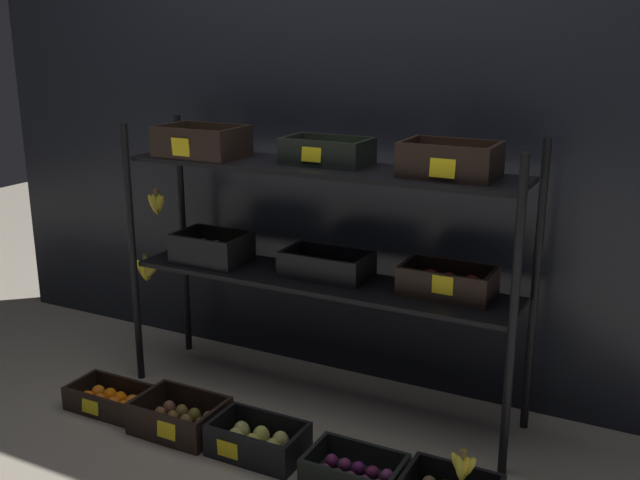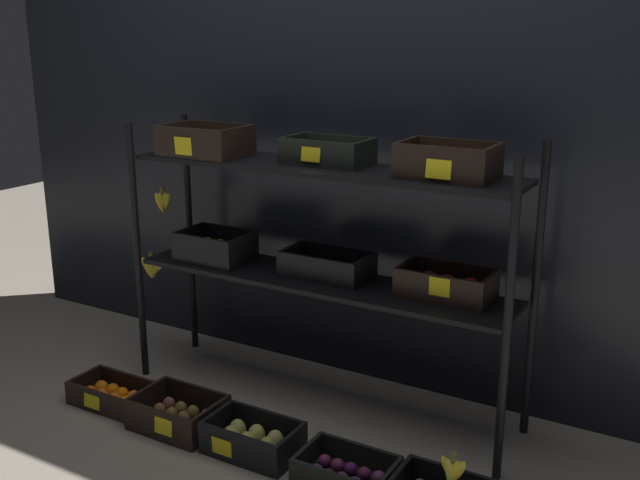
# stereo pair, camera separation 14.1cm
# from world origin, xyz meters

# --- Properties ---
(ground_plane) EXTENTS (10.00, 10.00, 0.00)m
(ground_plane) POSITION_xyz_m (0.00, 0.00, 0.00)
(ground_plane) COLOR gray
(storefront_wall) EXTENTS (4.10, 0.12, 2.30)m
(storefront_wall) POSITION_xyz_m (0.00, 0.38, 1.15)
(storefront_wall) COLOR black
(storefront_wall) RESTS_ON ground_plane
(display_rack) EXTENTS (1.83, 0.40, 1.19)m
(display_rack) POSITION_xyz_m (-0.01, 0.01, 0.82)
(display_rack) COLOR black
(display_rack) RESTS_ON ground_plane
(crate_ground_tangerine) EXTENTS (0.35, 0.21, 0.10)m
(crate_ground_tangerine) POSITION_xyz_m (-0.77, -0.48, 0.04)
(crate_ground_tangerine) COLOR black
(crate_ground_tangerine) RESTS_ON ground_plane
(crate_ground_kiwi) EXTENTS (0.35, 0.26, 0.13)m
(crate_ground_kiwi) POSITION_xyz_m (-0.39, -0.48, 0.05)
(crate_ground_kiwi) COLOR black
(crate_ground_kiwi) RESTS_ON ground_plane
(crate_ground_pear) EXTENTS (0.36, 0.22, 0.13)m
(crate_ground_pear) POSITION_xyz_m (-0.02, -0.49, 0.05)
(crate_ground_pear) COLOR black
(crate_ground_pear) RESTS_ON ground_plane
(crate_ground_plum) EXTENTS (0.35, 0.23, 0.10)m
(crate_ground_plum) POSITION_xyz_m (0.39, -0.49, 0.04)
(crate_ground_plum) COLOR black
(crate_ground_plum) RESTS_ON ground_plane
(banana_bunch_loose) EXTENTS (0.11, 0.05, 0.12)m
(banana_bunch_loose) POSITION_xyz_m (0.78, -0.48, 0.17)
(banana_bunch_loose) COLOR brown
(banana_bunch_loose) RESTS_ON crate_ground_rightmost_kiwi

